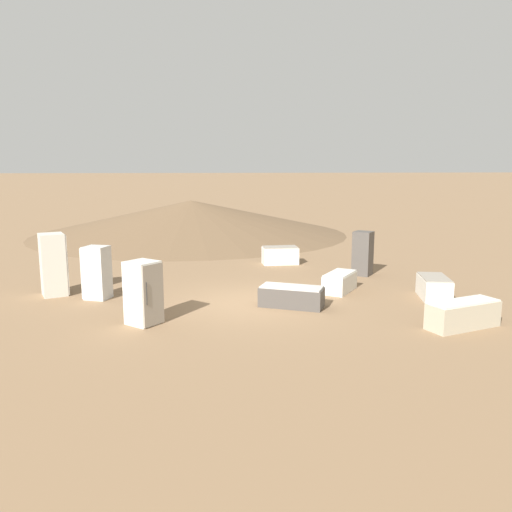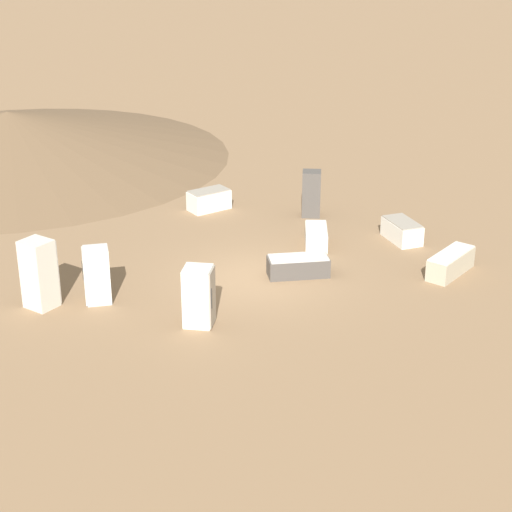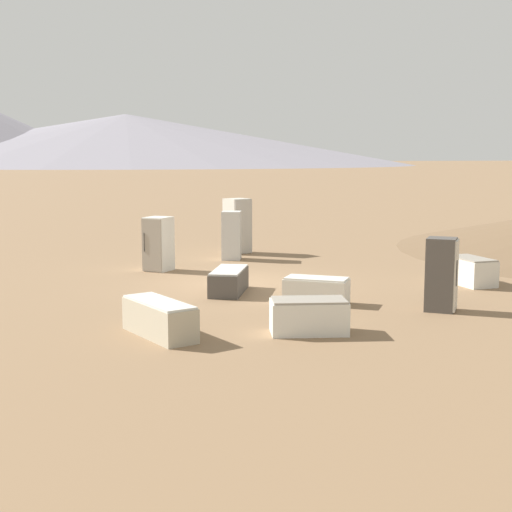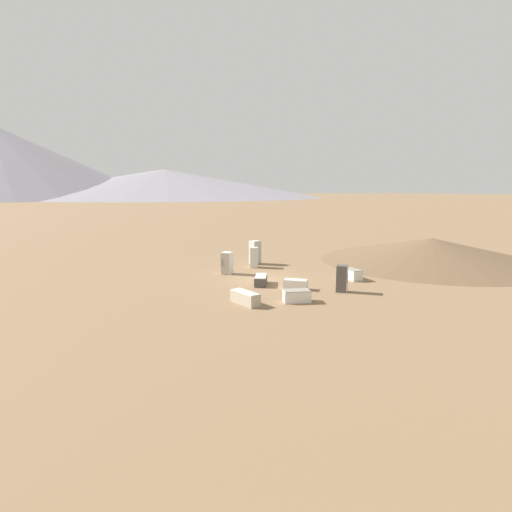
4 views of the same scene
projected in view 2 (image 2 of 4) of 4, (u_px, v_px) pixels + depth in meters
The scene contains 11 objects.
ground_plane at pixel (256, 278), 25.36m from camera, with size 1000.00×1000.00×0.00m, color #846647.
dirt_mound at pixel (10, 135), 36.70m from camera, with size 18.83×18.83×2.03m.
discarded_fridge_0 at pixel (298, 266), 25.43m from camera, with size 1.55×1.94×0.60m.
discarded_fridge_1 at pixel (199, 296), 22.31m from camera, with size 1.02×1.02×1.63m.
discarded_fridge_2 at pixel (316, 236), 27.64m from camera, with size 1.58×1.49×0.62m.
discarded_fridge_3 at pixel (209, 200), 30.82m from camera, with size 0.87×1.50×0.73m.
discarded_fridge_4 at pixel (451, 263), 25.53m from camera, with size 1.08×2.03×0.69m.
discarded_fridge_5 at pixel (39, 274), 23.25m from camera, with size 0.95×0.93×1.95m.
discarded_fridge_6 at pixel (402, 231), 28.03m from camera, with size 1.66×1.22×0.68m.
discarded_fridge_7 at pixel (311, 193), 30.05m from camera, with size 0.91×0.91×1.64m.
discarded_fridge_8 at pixel (97, 275), 23.57m from camera, with size 0.85×0.90×1.62m.
Camera 2 is at (-18.14, 14.36, 10.42)m, focal length 60.00 mm.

